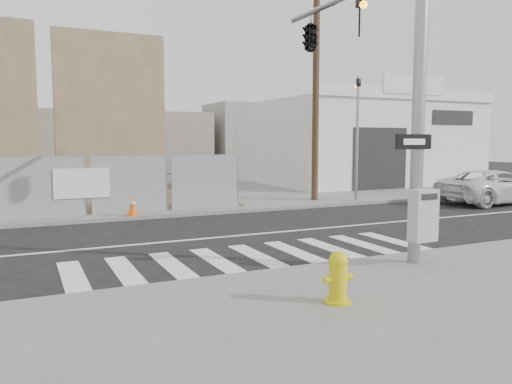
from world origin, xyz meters
name	(u,v)px	position (x,y,z in m)	size (l,w,h in m)	color
ground	(219,237)	(0.00, 0.00, 0.00)	(100.00, 100.00, 0.00)	black
sidewalk_far	(123,190)	(0.00, 14.00, 0.06)	(50.00, 20.00, 0.12)	slate
signal_pole	(341,54)	(2.49, -2.05, 4.78)	(0.96, 5.87, 7.00)	gray
far_signal_pole	(357,121)	(8.00, 4.60, 3.48)	(0.16, 0.20, 5.60)	gray
concrete_wall_right	(111,127)	(-0.50, 14.08, 3.38)	(5.50, 1.30, 8.00)	brown
auto_shop	(354,143)	(14.00, 12.97, 2.54)	(12.00, 10.20, 5.95)	silver
utility_pole_right	(316,79)	(6.50, 5.50, 5.20)	(1.60, 0.28, 10.00)	#483522
fire_hydrant	(338,277)	(-0.43, -6.30, 0.52)	(0.51, 0.48, 0.82)	#CAB80B
suv	(494,187)	(13.21, 2.03, 0.71)	(2.35, 5.10, 1.42)	white
traffic_cone_d	(133,206)	(-1.48, 4.22, 0.46)	(0.36, 0.36, 0.69)	#FF590D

